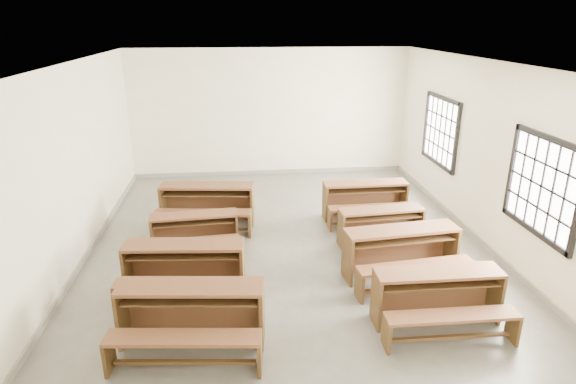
{
  "coord_description": "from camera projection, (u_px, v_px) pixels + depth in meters",
  "views": [
    {
      "loc": [
        -0.84,
        -7.84,
        3.84
      ],
      "look_at": [
        0.0,
        0.0,
        1.0
      ],
      "focal_mm": 30.0,
      "sensor_mm": 36.0,
      "label": 1
    }
  ],
  "objects": [
    {
      "name": "room",
      "position": [
        293.0,
        127.0,
        8.01
      ],
      "size": [
        8.5,
        8.5,
        3.2
      ],
      "color": "slate",
      "rests_on": "ground"
    },
    {
      "name": "desk_set_0",
      "position": [
        191.0,
        312.0,
        5.89
      ],
      "size": [
        1.87,
        1.11,
        0.8
      ],
      "rotation": [
        0.0,
        0.0,
        -0.11
      ],
      "color": "brown",
      "rests_on": "ground"
    },
    {
      "name": "desk_set_1",
      "position": [
        184.0,
        266.0,
        7.01
      ],
      "size": [
        1.81,
        1.05,
        0.78
      ],
      "rotation": [
        0.0,
        0.0,
        -0.09
      ],
      "color": "brown",
      "rests_on": "ground"
    },
    {
      "name": "desk_set_2",
      "position": [
        195.0,
        230.0,
        8.35
      ],
      "size": [
        1.54,
        0.88,
        0.67
      ],
      "rotation": [
        0.0,
        0.0,
        0.07
      ],
      "color": "brown",
      "rests_on": "ground"
    },
    {
      "name": "desk_set_3",
      "position": [
        207.0,
        202.0,
        9.4
      ],
      "size": [
        1.9,
        1.14,
        0.81
      ],
      "rotation": [
        0.0,
        0.0,
        -0.12
      ],
      "color": "brown",
      "rests_on": "ground"
    },
    {
      "name": "desk_set_4",
      "position": [
        438.0,
        294.0,
        6.31
      ],
      "size": [
        1.68,
        0.89,
        0.75
      ],
      "rotation": [
        0.0,
        0.0,
        -0.01
      ],
      "color": "brown",
      "rests_on": "ground"
    },
    {
      "name": "desk_set_5",
      "position": [
        402.0,
        250.0,
        7.47
      ],
      "size": [
        1.87,
        1.1,
        0.8
      ],
      "rotation": [
        0.0,
        0.0,
        0.1
      ],
      "color": "brown",
      "rests_on": "ground"
    },
    {
      "name": "desk_set_6",
      "position": [
        382.0,
        224.0,
        8.56
      ],
      "size": [
        1.56,
        0.89,
        0.68
      ],
      "rotation": [
        0.0,
        0.0,
        0.08
      ],
      "color": "brown",
      "rests_on": "ground"
    },
    {
      "name": "desk_set_7",
      "position": [
        366.0,
        198.0,
        9.71
      ],
      "size": [
        1.69,
        0.89,
        0.76
      ],
      "rotation": [
        0.0,
        0.0,
        0.01
      ],
      "color": "brown",
      "rests_on": "ground"
    }
  ]
}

